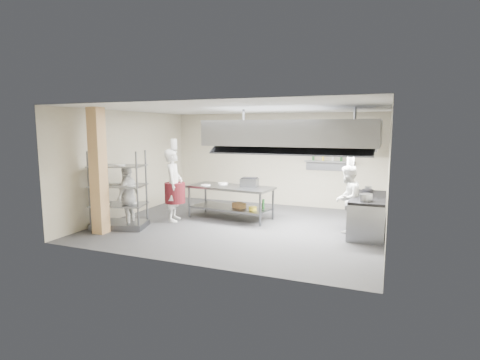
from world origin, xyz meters
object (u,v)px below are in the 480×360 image
at_px(cooking_range, 368,216).
at_px(stockpot, 367,197).
at_px(chef_line, 347,199).
at_px(pass_rack, 119,190).
at_px(chef_head, 174,185).
at_px(griddle, 249,182).
at_px(island, 230,202).
at_px(chef_plating, 128,197).

xyz_separation_m(cooking_range, stockpot, (-0.00, -0.61, 0.56)).
xyz_separation_m(cooking_range, chef_line, (-0.48, -0.09, 0.40)).
distance_m(pass_rack, chef_head, 1.45).
height_order(chef_line, griddle, chef_line).
xyz_separation_m(chef_head, griddle, (1.83, 0.99, 0.04)).
bearing_deg(island, griddle, 22.05).
distance_m(chef_head, griddle, 2.08).
xyz_separation_m(chef_line, stockpot, (0.48, -0.52, 0.16)).
relative_size(chef_head, stockpot, 8.66).
distance_m(griddle, stockpot, 3.28).
height_order(chef_head, griddle, chef_head).
bearing_deg(chef_plating, chef_head, 137.15).
bearing_deg(stockpot, pass_rack, -168.17).
bearing_deg(stockpot, griddle, 164.08).
relative_size(pass_rack, griddle, 4.26).
distance_m(pass_rack, chef_plating, 0.29).
height_order(cooking_range, chef_head, chef_head).
bearing_deg(chef_plating, chef_line, 98.76).
distance_m(island, chef_head, 1.65).
relative_size(chef_plating, griddle, 3.45).
bearing_deg(chef_head, chef_plating, 125.95).
bearing_deg(cooking_range, chef_line, -169.30).
height_order(pass_rack, stockpot, pass_rack).
distance_m(cooking_range, chef_plating, 5.95).
relative_size(island, chef_line, 1.46).
relative_size(pass_rack, chef_head, 1.00).
xyz_separation_m(pass_rack, cooking_range, (5.88, 1.84, -0.56)).
relative_size(chef_head, chef_line, 1.20).
xyz_separation_m(island, chef_plating, (-2.01, -1.88, 0.34)).
relative_size(pass_rack, chef_plating, 1.23).
bearing_deg(island, stockpot, -5.06).
relative_size(griddle, stockpot, 2.03).
relative_size(pass_rack, cooking_range, 0.98).
bearing_deg(chef_head, cooking_range, -101.97).
height_order(pass_rack, griddle, pass_rack).
bearing_deg(pass_rack, stockpot, -5.08).
bearing_deg(griddle, chef_plating, -146.13).
bearing_deg(pass_rack, chef_plating, 11.82).
xyz_separation_m(island, pass_rack, (-2.21, -1.99, 0.53)).
height_order(island, pass_rack, pass_rack).
distance_m(chef_line, chef_plating, 5.45).
relative_size(chef_line, stockpot, 7.21).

